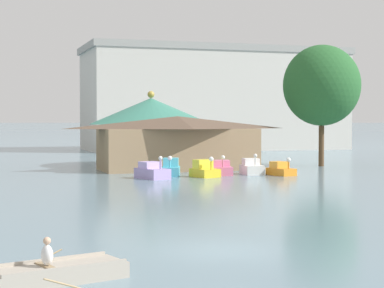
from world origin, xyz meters
name	(u,v)px	position (x,y,z in m)	size (l,w,h in m)	color
ground_plane	(220,251)	(0.00, 0.00, 0.00)	(2000.00, 2000.00, 0.00)	slate
rowboat_with_rower	(57,273)	(-6.01, -2.96, 0.26)	(4.16, 3.95, 1.54)	#ADA393
pedal_boat_lavender	(152,172)	(5.12, 29.53, 0.54)	(2.41, 3.32, 1.82)	#B299D8
pedal_boat_cyan	(171,169)	(7.22, 31.53, 0.58)	(2.15, 2.74, 1.70)	#4CB7CC
pedal_boat_yellow	(204,170)	(9.50, 29.65, 0.55)	(2.16, 2.58, 1.68)	yellow
pedal_boat_pink	(221,169)	(11.48, 31.16, 0.50)	(2.06, 2.51, 1.68)	pink
pedal_boat_white	(252,168)	(14.17, 31.06, 0.54)	(1.71, 2.50, 1.78)	white
pedal_boat_orange	(281,170)	(16.08, 29.41, 0.46)	(1.87, 2.71, 1.51)	orange
boathouse	(178,142)	(9.74, 38.01, 2.56)	(15.11, 7.05, 4.92)	#9E7F5B
green_roof_pavilion	(151,127)	(8.79, 44.16, 3.82)	(12.30, 12.30, 7.46)	brown
shoreline_tree_right	(322,85)	(24.67, 38.37, 7.97)	(7.62, 7.62, 11.97)	brown
background_building_block	(214,99)	(27.79, 78.68, 7.85)	(40.33, 15.62, 15.67)	beige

